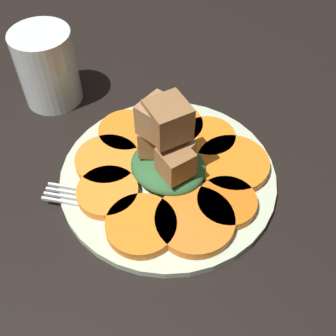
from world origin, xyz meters
The scene contains 14 objects.
table_slab centered at (0.00, 0.00, 1.00)cm, with size 120.00×120.00×2.00cm, color black.
plate centered at (0.00, 0.00, 2.52)cm, with size 25.48×25.48×1.05cm.
carrot_slice_0 centered at (-3.70, -6.51, 3.68)cm, with size 6.94×6.94×1.15cm, color orange.
carrot_slice_1 centered at (2.00, -7.76, 3.68)cm, with size 7.62×7.62×1.15cm, color orange.
carrot_slice_2 centered at (6.33, -4.04, 3.68)cm, with size 8.58×8.58×1.15cm, color orange.
carrot_slice_3 centered at (7.92, 0.04, 3.68)cm, with size 6.62×6.62×1.15cm, color orange.
carrot_slice_4 centered at (5.73, 5.20, 3.68)cm, with size 8.55×8.55×1.15cm, color orange.
carrot_slice_5 centered at (1.12, 7.18, 3.68)cm, with size 6.69×6.69×1.15cm, color orange.
carrot_slice_6 centered at (-3.68, 6.39, 3.68)cm, with size 7.57×7.57×1.15cm, color orange.
carrot_slice_7 centered at (-7.88, 2.12, 3.68)cm, with size 7.13×7.13×1.15cm, color orange.
carrot_slice_8 centered at (-6.76, -2.97, 3.68)cm, with size 7.63×7.63×1.15cm, color orange.
center_pile centered at (-0.11, -0.03, 7.25)cm, with size 9.01×8.06×10.72cm.
fork centered at (-1.34, -6.48, 3.30)cm, with size 18.60×9.55×0.40cm.
water_glass centered at (-21.69, 2.86, 7.16)cm, with size 7.90×7.90×10.32cm.
Camera 1 is at (17.93, -25.39, 41.77)cm, focal length 45.00 mm.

